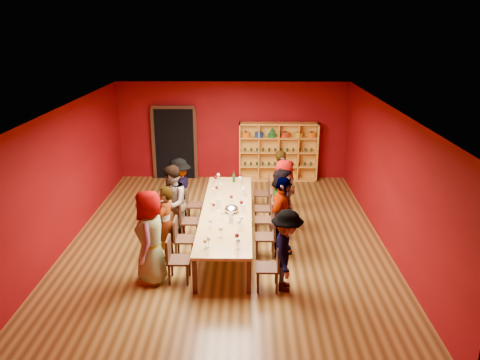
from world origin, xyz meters
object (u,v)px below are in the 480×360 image
(chair_person_right_2, at_px, (267,217))
(wine_bottle, at_px, (234,178))
(person_right_1, at_px, (282,218))
(person_right_3, at_px, (284,193))
(person_left_3, at_px, (180,191))
(chair_person_right_0, at_px, (272,265))
(person_right_0, at_px, (287,251))
(person_left_0, at_px, (150,237))
(chair_person_left_2, at_px, (187,219))
(chair_person_left_0, at_px, (175,257))
(person_left_1, at_px, (166,223))
(chair_person_right_3, at_px, (266,206))
(shelving_unit, at_px, (278,149))
(spittoon_bowl, at_px, (231,209))
(chair_person_left_3, at_px, (192,202))
(tasting_table, at_px, (227,212))
(chair_person_right_4, at_px, (265,191))
(person_left_2, at_px, (172,203))
(chair_person_right_1, at_px, (269,234))
(person_right_4, at_px, (282,181))
(chair_person_left_1, at_px, (181,236))
(person_right_2, at_px, (282,204))

(chair_person_right_2, relative_size, wine_bottle, 2.98)
(person_right_1, bearing_deg, person_right_3, 17.74)
(person_left_3, xyz_separation_m, chair_person_right_0, (2.10, -3.05, -0.31))
(chair_person_right_0, distance_m, person_right_0, 0.39)
(person_left_0, xyz_separation_m, chair_person_left_2, (0.44, 1.81, -0.41))
(chair_person_left_0, bearing_deg, person_left_0, 180.00)
(person_left_1, distance_m, chair_person_right_3, 2.73)
(shelving_unit, distance_m, person_left_1, 5.80)
(chair_person_right_3, relative_size, spittoon_bowl, 2.77)
(person_left_3, bearing_deg, spittoon_bowl, 54.95)
(person_right_1, relative_size, person_right_3, 1.06)
(person_left_3, distance_m, chair_person_right_2, 2.30)
(chair_person_right_3, bearing_deg, spittoon_bowl, -129.06)
(chair_person_left_3, bearing_deg, spittoon_bowl, -49.69)
(tasting_table, relative_size, wine_bottle, 15.05)
(chair_person_right_0, relative_size, person_right_0, 0.57)
(person_left_3, relative_size, chair_person_right_4, 1.80)
(tasting_table, bearing_deg, chair_person_right_3, 42.27)
(shelving_unit, xyz_separation_m, wine_bottle, (-1.29, -2.47, -0.12))
(person_left_1, relative_size, person_left_2, 0.91)
(chair_person_right_1, bearing_deg, person_left_2, 159.81)
(spittoon_bowl, relative_size, wine_bottle, 1.07)
(spittoon_bowl, bearing_deg, person_right_4, 58.56)
(person_left_2, xyz_separation_m, wine_bottle, (1.33, 1.78, -0.00))
(person_right_1, bearing_deg, chair_person_right_4, 29.34)
(tasting_table, relative_size, person_left_2, 2.60)
(person_left_0, height_order, person_right_4, person_left_0)
(chair_person_right_3, bearing_deg, chair_person_right_0, -90.00)
(shelving_unit, xyz_separation_m, chair_person_right_2, (-0.49, -4.16, -0.49))
(chair_person_left_1, bearing_deg, wine_bottle, 69.38)
(person_right_2, relative_size, person_right_3, 1.01)
(chair_person_left_3, height_order, chair_person_right_3, same)
(chair_person_left_3, distance_m, wine_bottle, 1.34)
(chair_person_left_1, distance_m, chair_person_right_4, 3.27)
(person_left_3, xyz_separation_m, chair_person_right_4, (2.10, 0.82, -0.31))
(person_left_1, xyz_separation_m, chair_person_right_3, (2.13, 1.68, -0.29))
(chair_person_left_3, xyz_separation_m, person_right_0, (2.08, -3.05, 0.29))
(person_left_1, bearing_deg, chair_person_right_1, 106.53)
(person_right_2, xyz_separation_m, person_right_3, (0.09, 0.67, -0.00))
(tasting_table, height_order, chair_person_left_0, chair_person_left_0)
(person_left_1, height_order, person_right_4, person_right_4)
(person_left_3, bearing_deg, chair_person_right_1, 57.64)
(person_left_0, distance_m, person_left_3, 2.80)
(chair_person_left_2, height_order, chair_person_right_0, same)
(wine_bottle, bearing_deg, chair_person_right_4, 1.58)
(person_left_0, distance_m, person_right_1, 2.72)
(person_right_0, bearing_deg, chair_person_right_4, 10.30)
(chair_person_left_2, bearing_deg, person_right_0, -44.78)
(wine_bottle, bearing_deg, person_left_0, -112.06)
(person_left_0, bearing_deg, person_right_3, 130.93)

